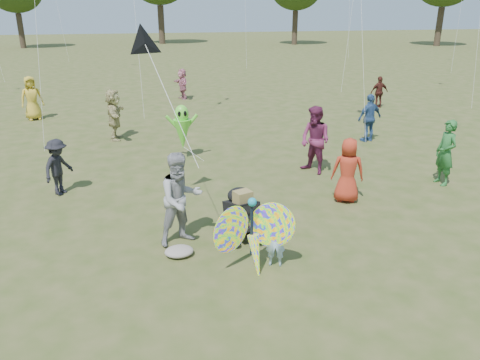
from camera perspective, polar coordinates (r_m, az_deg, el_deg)
name	(u,v)px	position (r m, az deg, el deg)	size (l,w,h in m)	color
ground	(267,258)	(9.25, 3.35, -9.50)	(160.00, 160.00, 0.00)	#51592B
child_girl	(275,241)	(8.79, 4.33, -7.46)	(0.37, 0.24, 1.02)	#98BAD8
adult_man	(181,199)	(9.48, -7.23, -2.32)	(0.94, 0.73, 1.94)	#959499
grey_bag	(179,251)	(9.36, -7.44, -8.62)	(0.57, 0.47, 0.18)	gray
crowd_a	(348,170)	(11.81, 13.01, 1.15)	(0.79, 0.52, 1.63)	#A92F1B
crowd_b	(58,167)	(12.85, -21.29, 1.49)	(0.95, 0.55, 1.47)	black
crowd_c	(370,118)	(17.42, 15.51, 7.30)	(1.00, 0.42, 1.71)	#2E4F80
crowd_d	(114,115)	(17.65, -15.10, 7.71)	(1.70, 0.54, 1.83)	tan
crowd_e	(315,140)	(13.65, 9.15, 4.80)	(0.95, 0.74, 1.96)	#692346
crowd_f	(446,153)	(13.78, 23.79, 3.07)	(0.65, 0.43, 1.79)	#24622B
crowd_g	(32,98)	(21.98, -24.05, 9.10)	(0.90, 0.59, 1.85)	gold
crowd_h	(379,92)	(23.61, 16.61, 10.24)	(0.87, 0.36, 1.48)	#461C17
crowd_j	(182,84)	(25.00, -7.05, 11.55)	(1.45, 0.46, 1.56)	#BA6A7F
jogging_stroller	(242,211)	(9.74, 0.21, -3.77)	(0.72, 1.13, 1.09)	black
butterfly_kite	(253,236)	(8.50, 1.64, -6.88)	(1.74, 0.75, 1.65)	red
delta_kite_rig	(145,44)	(10.31, -11.50, 15.90)	(1.30, 1.80, 2.73)	black
alien_kite	(182,129)	(14.89, -7.05, 6.18)	(1.12, 0.69, 1.74)	#5FD833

